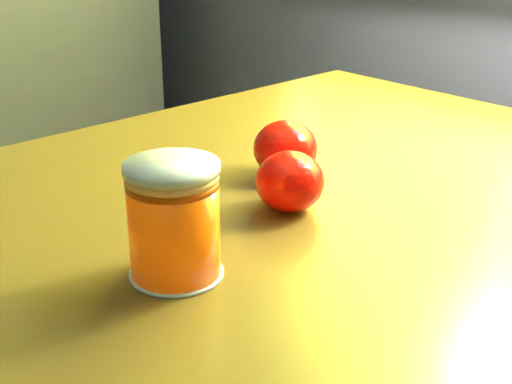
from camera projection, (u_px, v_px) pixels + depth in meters
table at (271, 282)px, 0.73m from camera, size 1.01×0.76×0.71m
juice_glass at (174, 222)px, 0.54m from camera, size 0.07×0.07×0.09m
orange_front at (290, 181)px, 0.66m from camera, size 0.09×0.09×0.06m
orange_back at (285, 149)px, 0.74m from camera, size 0.08×0.08×0.06m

